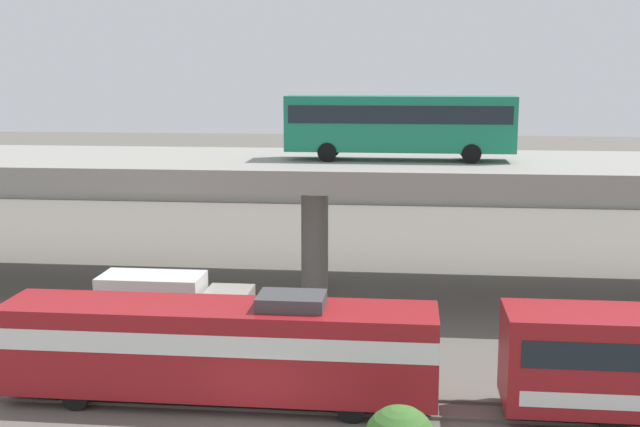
{
  "coord_description": "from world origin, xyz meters",
  "views": [
    {
      "loc": [
        5.02,
        -24.11,
        12.13
      ],
      "look_at": [
        0.44,
        18.68,
        4.53
      ],
      "focal_mm": 46.05,
      "sensor_mm": 36.0,
      "label": 1
    }
  ],
  "objects": [
    {
      "name": "rail_strip_near",
      "position": [
        0.0,
        3.23,
        0.06
      ],
      "size": [
        110.0,
        0.12,
        0.12
      ],
      "primitive_type": "cube",
      "color": "#59544C",
      "rests_on": "ground_plane"
    },
    {
      "name": "rail_strip_far",
      "position": [
        0.0,
        4.77,
        0.06
      ],
      "size": [
        110.0,
        0.12,
        0.12
      ],
      "primitive_type": "cube",
      "color": "#59544C",
      "rests_on": "ground_plane"
    },
    {
      "name": "train_locomotive",
      "position": [
        -2.53,
        4.0,
        2.19
      ],
      "size": [
        16.99,
        3.04,
        4.18
      ],
      "rotation": [
        0.0,
        0.0,
        3.14
      ],
      "color": "maroon",
      "rests_on": "ground_plane"
    },
    {
      "name": "highway_overpass",
      "position": [
        0.0,
        20.0,
        6.58
      ],
      "size": [
        96.0,
        11.61,
        7.34
      ],
      "color": "gray",
      "rests_on": "ground_plane"
    },
    {
      "name": "transit_bus_on_overpass",
      "position": [
        4.58,
        19.58,
        9.4
      ],
      "size": [
        12.0,
        2.68,
        3.4
      ],
      "color": "#197A56",
      "rests_on": "highway_overpass"
    },
    {
      "name": "service_truck_west",
      "position": [
        -5.42,
        10.56,
        1.64
      ],
      "size": [
        6.8,
        2.46,
        3.04
      ],
      "color": "#9E998C",
      "rests_on": "ground_plane"
    },
    {
      "name": "pier_parking_lot",
      "position": [
        0.0,
        55.0,
        0.74
      ],
      "size": [
        69.08,
        11.59,
        1.48
      ],
      "primitive_type": "cube",
      "color": "gray",
      "rests_on": "ground_plane"
    },
    {
      "name": "parked_car_0",
      "position": [
        14.41,
        56.91,
        2.25
      ],
      "size": [
        4.64,
        1.86,
        1.5
      ],
      "color": "black",
      "rests_on": "pier_parking_lot"
    },
    {
      "name": "parked_car_1",
      "position": [
        19.98,
        55.66,
        2.25
      ],
      "size": [
        4.32,
        1.87,
        1.5
      ],
      "rotation": [
        0.0,
        0.0,
        3.14
      ],
      "color": "silver",
      "rests_on": "pier_parking_lot"
    },
    {
      "name": "parked_car_2",
      "position": [
        6.3,
        54.69,
        2.25
      ],
      "size": [
        4.07,
        1.94,
        1.5
      ],
      "rotation": [
        0.0,
        0.0,
        3.14
      ],
      "color": "#515459",
      "rests_on": "pier_parking_lot"
    },
    {
      "name": "parked_car_3",
      "position": [
        -3.85,
        53.83,
        2.25
      ],
      "size": [
        4.43,
        1.97,
        1.5
      ],
      "rotation": [
        0.0,
        0.0,
        3.14
      ],
      "color": "black",
      "rests_on": "pier_parking_lot"
    },
    {
      "name": "parked_car_4",
      "position": [
        21.5,
        53.32,
        2.25
      ],
      "size": [
        4.13,
        1.96,
        1.5
      ],
      "rotation": [
        0.0,
        0.0,
        3.14
      ],
      "color": "navy",
      "rests_on": "pier_parking_lot"
    },
    {
      "name": "harbor_water",
      "position": [
        0.0,
        78.0,
        0.0
      ],
      "size": [
        140.0,
        36.0,
        0.01
      ],
      "primitive_type": "cube",
      "color": "#2D5170",
      "rests_on": "ground_plane"
    }
  ]
}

